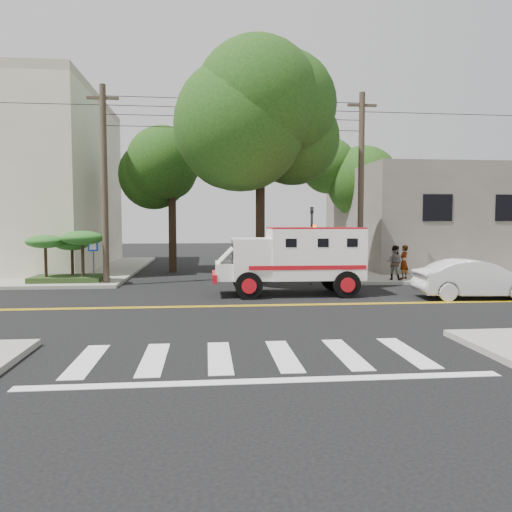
{
  "coord_description": "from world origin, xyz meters",
  "views": [
    {
      "loc": [
        -1.07,
        -17.12,
        2.94
      ],
      "look_at": [
        0.84,
        1.95,
        1.6
      ],
      "focal_mm": 35.0,
      "sensor_mm": 36.0,
      "label": 1
    }
  ],
  "objects": [
    {
      "name": "tree_main",
      "position": [
        1.94,
        6.21,
        7.2
      ],
      "size": [
        6.08,
        5.7,
        9.85
      ],
      "color": "black",
      "rests_on": "ground"
    },
    {
      "name": "building_right",
      "position": [
        15.0,
        14.0,
        3.15
      ],
      "size": [
        14.0,
        12.0,
        6.0
      ],
      "primitive_type": "cube",
      "color": "#615B53",
      "rests_on": "sidewalk_ne"
    },
    {
      "name": "accessibility_sign",
      "position": [
        -6.2,
        6.17,
        1.37
      ],
      "size": [
        0.45,
        0.1,
        2.02
      ],
      "color": "#3F3F42",
      "rests_on": "ground"
    },
    {
      "name": "armored_truck",
      "position": [
        2.49,
        2.48,
        1.53
      ],
      "size": [
        5.94,
        2.44,
        2.7
      ],
      "rotation": [
        0.0,
        0.0,
        -0.01
      ],
      "color": "white",
      "rests_on": "ground"
    },
    {
      "name": "palm_planter",
      "position": [
        -7.44,
        6.62,
        1.65
      ],
      "size": [
        3.52,
        2.63,
        2.36
      ],
      "color": "#1E3314",
      "rests_on": "sidewalk_nw"
    },
    {
      "name": "pedestrian_a",
      "position": [
        8.46,
        6.11,
        0.97
      ],
      "size": [
        0.71,
        0.68,
        1.63
      ],
      "primitive_type": "imported",
      "rotation": [
        0.0,
        0.0,
        3.85
      ],
      "color": "gray",
      "rests_on": "sidewalk_ne"
    },
    {
      "name": "traffic_signal",
      "position": [
        3.8,
        5.6,
        2.23
      ],
      "size": [
        0.15,
        0.18,
        3.6
      ],
      "color": "#3F3F42",
      "rests_on": "ground"
    },
    {
      "name": "tree_right",
      "position": [
        8.84,
        15.77,
        6.09
      ],
      "size": [
        4.8,
        4.5,
        8.2
      ],
      "color": "black",
      "rests_on": "ground"
    },
    {
      "name": "parked_sedan",
      "position": [
        9.13,
        0.77,
        0.74
      ],
      "size": [
        4.61,
        1.89,
        1.49
      ],
      "primitive_type": "imported",
      "rotation": [
        0.0,
        0.0,
        1.5
      ],
      "color": "silver",
      "rests_on": "ground"
    },
    {
      "name": "utility_pole_right",
      "position": [
        6.3,
        6.2,
        4.5
      ],
      "size": [
        0.28,
        0.28,
        9.0
      ],
      "primitive_type": "cylinder",
      "color": "#382D23",
      "rests_on": "ground"
    },
    {
      "name": "utility_pole_left",
      "position": [
        -5.6,
        6.0,
        4.5
      ],
      "size": [
        0.28,
        0.28,
        9.0
      ],
      "primitive_type": "cylinder",
      "color": "#382D23",
      "rests_on": "ground"
    },
    {
      "name": "pedestrian_b",
      "position": [
        7.84,
        5.72,
        0.97
      ],
      "size": [
        1.01,
        0.99,
        1.64
      ],
      "primitive_type": "imported",
      "rotation": [
        0.0,
        0.0,
        2.45
      ],
      "color": "gray",
      "rests_on": "sidewalk_ne"
    },
    {
      "name": "sidewalk_ne",
      "position": [
        13.5,
        13.5,
        0.07
      ],
      "size": [
        17.0,
        17.0,
        0.15
      ],
      "primitive_type": "cube",
      "color": "gray",
      "rests_on": "ground"
    },
    {
      "name": "ground",
      "position": [
        0.0,
        0.0,
        0.0
      ],
      "size": [
        100.0,
        100.0,
        0.0
      ],
      "primitive_type": "plane",
      "color": "black",
      "rests_on": "ground"
    },
    {
      "name": "tree_left",
      "position": [
        -2.68,
        11.79,
        5.73
      ],
      "size": [
        4.48,
        4.2,
        7.7
      ],
      "color": "black",
      "rests_on": "ground"
    }
  ]
}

